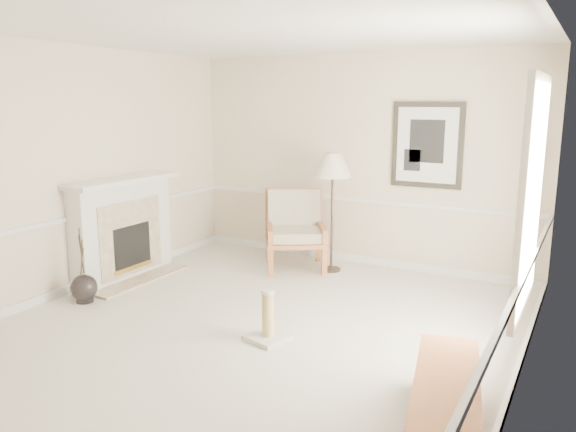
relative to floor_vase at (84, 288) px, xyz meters
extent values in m
plane|color=silver|center=(2.09, 0.30, -0.16)|extent=(5.50, 5.50, 0.00)
cube|color=beige|center=(2.09, 3.05, 1.29)|extent=(5.00, 0.04, 2.90)
cube|color=beige|center=(-0.41, 0.30, 1.29)|extent=(0.04, 5.50, 2.90)
cube|color=beige|center=(4.59, 0.30, 1.29)|extent=(0.04, 5.50, 2.90)
cube|color=white|center=(2.09, 0.30, 2.74)|extent=(5.00, 5.50, 0.04)
cube|color=white|center=(2.09, 3.03, -0.11)|extent=(4.95, 0.04, 0.10)
cube|color=white|center=(2.09, 3.03, 0.74)|extent=(4.95, 0.04, 0.05)
cube|color=white|center=(4.55, 0.70, 1.34)|extent=(0.03, 1.20, 1.80)
cube|color=white|center=(4.54, 0.70, 1.34)|extent=(0.05, 1.34, 1.94)
cube|color=black|center=(3.04, 3.02, 1.54)|extent=(0.92, 0.04, 1.10)
cube|color=white|center=(3.04, 3.00, 1.54)|extent=(0.78, 0.01, 0.96)
cube|color=black|center=(3.04, 2.99, 1.59)|extent=(0.45, 0.01, 0.55)
cube|color=white|center=(-0.27, 0.90, 0.46)|extent=(0.28, 1.50, 1.25)
cube|color=white|center=(-0.22, 0.90, 1.12)|extent=(0.46, 1.64, 0.06)
cube|color=#C6B28E|center=(-0.13, 0.90, 0.39)|extent=(0.02, 1.05, 0.95)
cube|color=black|center=(-0.12, 0.90, 0.26)|extent=(0.02, 0.62, 0.58)
cube|color=gold|center=(-0.11, 0.90, 0.00)|extent=(0.01, 0.66, 0.05)
cube|color=#C6B28E|center=(-0.11, 0.90, -0.15)|extent=(0.60, 1.50, 0.03)
sphere|color=black|center=(0.00, 0.00, 0.01)|extent=(0.30, 0.30, 0.30)
cylinder|color=black|center=(0.00, 0.00, -0.12)|extent=(0.19, 0.19, 0.09)
cylinder|color=black|center=(0.00, 0.00, 0.40)|extent=(0.08, 0.11, 0.47)
cylinder|color=black|center=(0.00, 0.00, 0.36)|extent=(0.10, 0.13, 0.39)
cylinder|color=black|center=(0.00, 0.00, 0.44)|extent=(0.05, 0.06, 0.56)
cube|color=#A25834|center=(1.38, 1.84, 0.05)|extent=(0.09, 0.09, 0.43)
cube|color=#A25834|center=(1.00, 2.43, 0.05)|extent=(0.09, 0.09, 0.43)
cube|color=#A25834|center=(1.98, 2.22, 0.05)|extent=(0.09, 0.09, 0.43)
cube|color=#A25834|center=(1.59, 2.81, 0.05)|extent=(0.09, 0.09, 0.43)
cube|color=#A25834|center=(1.49, 2.32, 0.24)|extent=(1.10, 1.10, 0.06)
cube|color=#A25834|center=(1.29, 2.63, 0.59)|extent=(0.77, 0.59, 0.62)
cube|color=#A25834|center=(1.19, 2.13, 0.43)|extent=(0.49, 0.71, 0.06)
cube|color=#A25834|center=(1.78, 2.51, 0.43)|extent=(0.49, 0.71, 0.06)
cube|color=silver|center=(1.49, 2.32, 0.34)|extent=(1.01, 1.01, 0.14)
cube|color=silver|center=(1.33, 2.57, 0.61)|extent=(0.73, 0.58, 0.56)
cylinder|color=black|center=(1.95, 2.48, -0.15)|extent=(0.26, 0.26, 0.03)
cylinder|color=black|center=(1.95, 2.48, 0.58)|extent=(0.03, 0.03, 1.44)
cone|color=beige|center=(1.95, 2.48, 1.28)|extent=(0.56, 0.56, 0.32)
cube|color=#A25834|center=(4.24, -0.61, 0.23)|extent=(0.72, 1.50, 0.04)
cube|color=#A25834|center=(4.24, -0.61, -0.06)|extent=(0.64, 1.39, 0.03)
cube|color=#A25834|center=(3.94, 0.00, 0.02)|extent=(0.06, 0.06, 0.37)
cube|color=#A25834|center=(4.26, 0.07, 0.02)|extent=(0.06, 0.06, 0.37)
cube|color=silver|center=(2.37, 0.13, -0.14)|extent=(0.43, 0.43, 0.04)
cylinder|color=#D5B66D|center=(2.37, 0.13, 0.10)|extent=(0.12, 0.12, 0.43)
cylinder|color=silver|center=(2.37, 0.13, 0.33)|extent=(0.13, 0.13, 0.04)
camera|label=1|loc=(4.99, -4.19, 2.09)|focal=35.00mm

